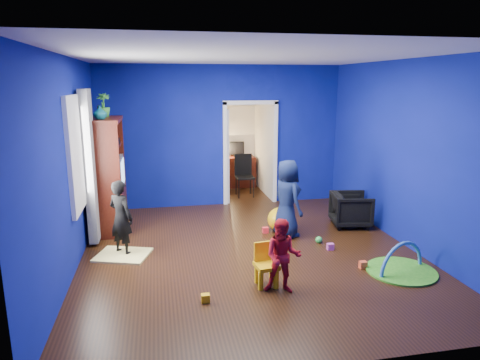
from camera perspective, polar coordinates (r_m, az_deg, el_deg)
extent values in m
cube|color=black|center=(6.63, 1.34, -9.69)|extent=(5.00, 5.50, 0.01)
cube|color=white|center=(6.13, 1.49, 16.22)|extent=(5.00, 5.50, 0.01)
cube|color=navy|center=(8.89, -2.43, 5.81)|extent=(5.00, 0.02, 2.90)
cube|color=navy|center=(3.65, 10.78, -4.76)|extent=(5.00, 0.02, 2.90)
cube|color=navy|center=(6.19, -21.85, 1.77)|extent=(0.02, 5.50, 2.90)
cube|color=navy|center=(7.18, 21.33, 3.24)|extent=(0.02, 5.50, 2.90)
imported|color=black|center=(7.99, 14.59, -3.82)|extent=(0.77, 0.75, 0.61)
imported|color=black|center=(6.65, -15.58, -4.84)|extent=(0.50, 0.48, 1.15)
imported|color=#0F1838|center=(7.17, 6.30, -2.47)|extent=(0.58, 0.73, 1.31)
imported|color=red|center=(5.33, 5.73, -10.10)|extent=(0.54, 0.48, 0.94)
imported|color=#0C5760|center=(7.29, -18.18, 8.53)|extent=(0.24, 0.24, 0.22)
imported|color=green|center=(7.80, -17.78, 9.49)|extent=(0.23, 0.23, 0.40)
cube|color=#3B1009|center=(7.73, -17.36, 0.63)|extent=(0.58, 1.14, 1.96)
cube|color=silver|center=(7.72, -17.08, 0.93)|extent=(0.46, 0.70, 0.54)
cube|color=#F2E07A|center=(6.74, -15.35, -9.62)|extent=(0.90, 0.80, 0.03)
sphere|color=yellow|center=(7.52, 5.29, -5.26)|extent=(0.42, 0.42, 0.42)
cube|color=yellow|center=(5.55, 3.56, -11.53)|extent=(0.31, 0.31, 0.50)
cylinder|color=green|center=(6.41, 20.69, -11.27)|extent=(0.94, 0.94, 0.03)
torus|color=#3F8CD8|center=(6.40, 20.69, -11.20)|extent=(0.81, 0.33, 0.84)
cube|color=white|center=(6.51, -21.24, 3.23)|extent=(0.03, 0.95, 1.55)
cube|color=slate|center=(7.07, -19.38, 1.61)|extent=(0.14, 0.42, 2.40)
cube|color=white|center=(9.06, 1.36, 3.39)|extent=(1.16, 0.10, 2.10)
cube|color=#3D140A|center=(10.64, -0.41, 1.12)|extent=(0.88, 0.44, 0.75)
cube|color=black|center=(10.65, -0.53, 4.28)|extent=(0.40, 0.05, 0.32)
sphere|color=#FFD88C|center=(10.55, -1.97, 4.08)|extent=(0.14, 0.14, 0.14)
cube|color=black|center=(9.70, 0.64, 0.48)|extent=(0.40, 0.40, 0.92)
cube|color=white|center=(10.53, -0.54, 10.04)|extent=(0.88, 0.24, 0.04)
cube|color=#E94C26|center=(6.34, 16.08, -10.81)|extent=(0.10, 0.08, 0.10)
sphere|color=#2680D9|center=(8.03, 13.78, -5.55)|extent=(0.11, 0.11, 0.11)
cube|color=#F5AE0C|center=(5.26, -4.63, -15.44)|extent=(0.10, 0.08, 0.10)
sphere|color=green|center=(7.12, 10.46, -7.80)|extent=(0.11, 0.11, 0.11)
cube|color=#BB46A2|center=(6.87, 11.94, -8.69)|extent=(0.10, 0.08, 0.10)
cube|color=#F82930|center=(7.45, 3.41, -6.68)|extent=(0.10, 0.08, 0.10)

